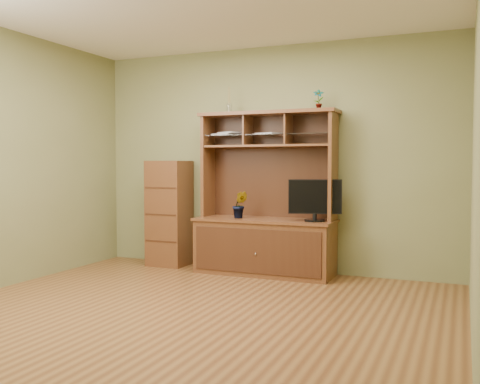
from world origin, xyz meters
The scene contains 8 objects.
room centered at (0.00, 0.00, 1.35)m, with size 4.54×4.04×2.74m.
media_hutch centered at (0.04, 1.73, 0.52)m, with size 1.66×0.61×1.90m.
monitor centered at (0.65, 1.65, 0.90)m, with size 0.58×0.23×0.47m.
orchid_plant centered at (-0.25, 1.65, 0.81)m, with size 0.18×0.14×0.32m, color #33511B.
top_plant centered at (0.65, 1.80, 2.02)m, with size 0.12×0.08×0.23m, color #2D6924.
reed_diffuser centered at (-0.45, 1.80, 2.02)m, with size 0.06×0.06×0.32m.
magazines centered at (-0.31, 1.81, 1.65)m, with size 0.88×0.28×0.04m.
side_cabinet centered at (-1.27, 1.77, 0.66)m, with size 0.47×0.43×1.33m.
Camera 1 is at (2.18, -4.12, 1.29)m, focal length 40.00 mm.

